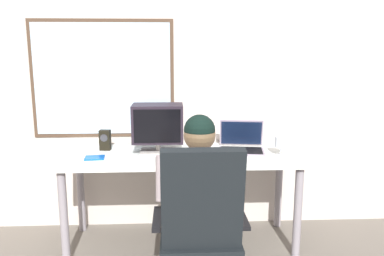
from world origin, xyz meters
TOP-DOWN VIEW (x-y plane):
  - wall_rear at (-0.02, 2.47)m, footprint 4.45×0.08m
  - desk at (0.05, 2.08)m, footprint 1.86×0.67m
  - office_chair at (0.15, 1.22)m, footprint 0.59×0.60m
  - person_seated at (0.15, 1.50)m, footprint 0.53×0.82m
  - crt_monitor at (-0.13, 2.10)m, footprint 0.39×0.26m
  - laptop at (0.54, 2.14)m, footprint 0.39×0.37m
  - wine_glass at (0.81, 1.97)m, footprint 0.09×0.09m
  - desk_speaker at (-0.56, 2.20)m, footprint 0.09×0.07m
  - cd_case at (-0.59, 1.95)m, footprint 0.15×0.14m

SIDE VIEW (x-z plane):
  - office_chair at x=0.15m, z-range 0.05..1.09m
  - person_seated at x=0.15m, z-range 0.02..1.19m
  - desk at x=0.05m, z-range 0.30..1.05m
  - cd_case at x=-0.59m, z-range 0.76..0.77m
  - laptop at x=0.54m, z-range 0.70..0.94m
  - desk_speaker at x=-0.56m, z-range 0.76..0.92m
  - wine_glass at x=0.81m, z-range 0.78..0.93m
  - crt_monitor at x=-0.13m, z-range 0.79..1.17m
  - wall_rear at x=-0.02m, z-range 0.00..2.62m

